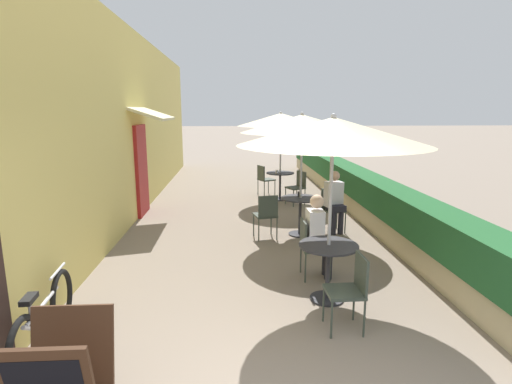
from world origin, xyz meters
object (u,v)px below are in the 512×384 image
Objects in this scene: cafe_chair_far_left at (264,178)px; patio_table_mid at (300,208)px; coffee_cup_mid at (299,194)px; menu_board at (63,381)px; cafe_chair_near_right at (310,244)px; patio_umbrella_near at (333,132)px; cafe_chair_mid_left at (266,213)px; cafe_chair_mid_right at (332,206)px; patio_umbrella_far at (281,120)px; seated_patron_mid_right at (335,199)px; patio_table_near at (328,260)px; cafe_chair_far_right at (298,185)px; patio_table_far at (280,180)px; cafe_chair_near_left at (351,286)px; seated_patron_near_right at (318,233)px; patio_umbrella_mid at (302,124)px; coffee_cup_far at (277,172)px; bicycle_leaning at (44,320)px.

patio_table_mid is at bearing -20.45° from cafe_chair_far_left.
menu_board reaches higher than coffee_cup_mid.
patio_umbrella_near is at bearing 6.06° from cafe_chair_near_right.
cafe_chair_mid_left is 0.83m from coffee_cup_mid.
cafe_chair_mid_right is 3.74m from cafe_chair_far_left.
patio_umbrella_far is 8.60m from menu_board.
seated_patron_mid_right is at bearing 56.42° from menu_board.
patio_umbrella_far reaches higher than patio_table_near.
seated_patron_mid_right is at bearing 156.48° from cafe_chair_near_right.
cafe_chair_mid_right reaches higher than patio_table_mid.
patio_table_far is at bearing 6.06° from cafe_chair_far_right.
patio_umbrella_near is 3.15× the size of patio_table_mid.
cafe_chair_mid_right is 0.75m from coffee_cup_mid.
cafe_chair_mid_right is 1.15× the size of patio_table_far.
patio_table_near is at bearing -92.15° from coffee_cup_mid.
patio_table_far is 0.72m from cafe_chair_far_left.
menu_board is (-3.29, -5.06, -0.07)m from cafe_chair_mid_right.
cafe_chair_near_left is at bearing -83.06° from patio_umbrella_near.
seated_patron_near_right reaches higher than patio_table_mid.
coffee_cup_far is at bearing 92.21° from patio_umbrella_mid.
cafe_chair_mid_left is (-0.69, -0.23, -0.02)m from patio_table_mid.
cafe_chair_near_left is 0.36× the size of patio_umbrella_far.
cafe_chair_far_right reaches higher than bicycle_leaning.
cafe_chair_far_right is 0.76m from coffee_cup_far.
seated_patron_mid_right reaches higher than bicycle_leaning.
patio_table_mid is at bearing -90.00° from patio_umbrella_mid.
patio_table_mid is 8.44× the size of coffee_cup_far.
cafe_chair_near_right is at bearing -87.31° from cafe_chair_mid_left.
patio_table_far is 0.30m from coffee_cup_far.
patio_table_near is 3.10m from cafe_chair_mid_right.
patio_umbrella_near is 2.75× the size of cafe_chair_far_left.
cafe_chair_far_right is at bearing 68.34° from menu_board.
coffee_cup_far is (0.57, 3.32, 0.28)m from cafe_chair_mid_left.
menu_board is (-2.58, -1.34, -0.07)m from cafe_chair_near_left.
seated_patron_near_right reaches higher than cafe_chair_far_left.
seated_patron_mid_right is 5.52m from bicycle_leaning.
seated_patron_near_right is 5.86m from cafe_chair_far_left.
patio_table_near is 0.61× the size of seated_patron_near_right.
cafe_chair_near_left is 3.33m from cafe_chair_mid_left.
cafe_chair_far_left is 0.51× the size of bicycle_leaning.
patio_umbrella_near is 2.75× the size of cafe_chair_near_left.
cafe_chair_far_right is at bearing 84.85° from patio_table_near.
patio_table_far is at bearing 72.35° from menu_board.
cafe_chair_mid_left is 3.86m from patio_umbrella_far.
cafe_chair_near_right is 1.15× the size of patio_table_far.
patio_umbrella_near and patio_umbrella_mid have the same top height.
cafe_chair_far_right is at bearing -4.60° from cafe_chair_near_left.
cafe_chair_far_right is at bearing 81.31° from coffee_cup_mid.
seated_patron_mid_right reaches higher than cafe_chair_mid_left.
patio_umbrella_near is at bearing 6.06° from cafe_chair_near_left.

